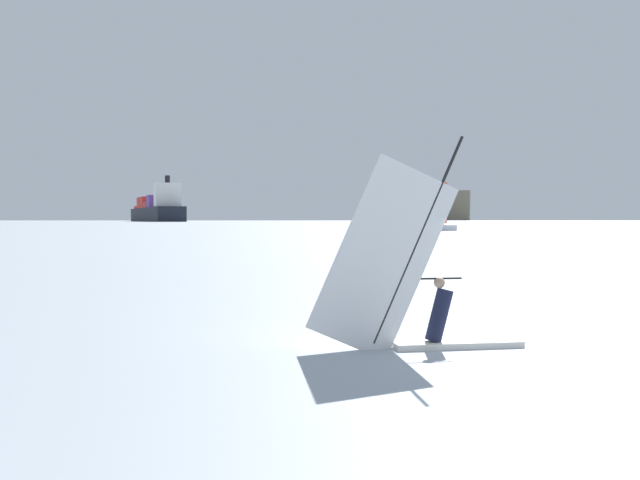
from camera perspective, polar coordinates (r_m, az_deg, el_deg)
The scene contains 6 objects.
ground_plane at distance 15.80m, azimuth 13.69°, elevation -7.48°, with size 4000.00×4000.00×0.00m, color #9EA8B2.
windsurfer at distance 14.22m, azimuth 7.65°, elevation -4.28°, with size 4.23×1.16×4.32m.
cargo_ship at distance 666.81m, azimuth -12.71°, elevation 2.25°, with size 90.83×185.22×36.98m.
distant_headland at distance 1257.51m, azimuth -6.93°, elevation 2.49°, with size 830.71×281.03×41.03m, color #756B56.
channel_buoy at distance 36.62m, azimuth 5.53°, elevation -0.60°, with size 1.40×1.40×2.31m.
small_sailboat at distance 153.42m, azimuth 9.42°, elevation 1.09°, with size 5.77×7.93×11.26m.
Camera 1 is at (-3.43, -15.22, 2.50)m, focal length 41.04 mm.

